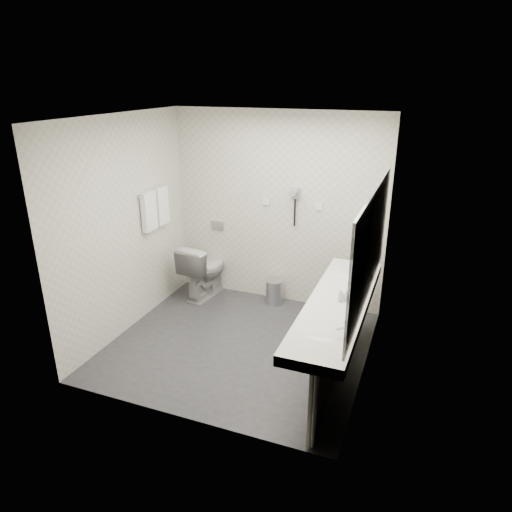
% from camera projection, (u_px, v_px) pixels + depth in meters
% --- Properties ---
extents(floor, '(2.80, 2.80, 0.00)m').
position_uv_depth(floor, '(239.00, 344.00, 5.29)').
color(floor, '#2C2D32').
rests_on(floor, ground).
extents(ceiling, '(2.80, 2.80, 0.00)m').
position_uv_depth(ceiling, '(236.00, 117.00, 4.38)').
color(ceiling, silver).
rests_on(ceiling, wall_back).
extents(wall_back, '(2.80, 0.00, 2.80)m').
position_uv_depth(wall_back, '(277.00, 210.00, 5.97)').
color(wall_back, beige).
rests_on(wall_back, floor).
extents(wall_front, '(2.80, 0.00, 2.80)m').
position_uv_depth(wall_front, '(174.00, 291.00, 3.70)').
color(wall_front, beige).
rests_on(wall_front, floor).
extents(wall_left, '(0.00, 2.60, 2.60)m').
position_uv_depth(wall_left, '(125.00, 227.00, 5.30)').
color(wall_left, beige).
rests_on(wall_left, floor).
extents(wall_right, '(0.00, 2.60, 2.60)m').
position_uv_depth(wall_right, '(374.00, 259.00, 4.37)').
color(wall_right, beige).
rests_on(wall_right, floor).
extents(vanity_counter, '(0.55, 2.20, 0.10)m').
position_uv_depth(vanity_counter, '(338.00, 306.00, 4.45)').
color(vanity_counter, silver).
rests_on(vanity_counter, floor).
extents(vanity_panel, '(0.03, 2.15, 0.75)m').
position_uv_depth(vanity_panel, '(337.00, 344.00, 4.59)').
color(vanity_panel, gray).
rests_on(vanity_panel, floor).
extents(vanity_post_near, '(0.06, 0.06, 0.75)m').
position_uv_depth(vanity_post_near, '(314.00, 411.00, 3.68)').
color(vanity_post_near, silver).
rests_on(vanity_post_near, floor).
extents(vanity_post_far, '(0.06, 0.06, 0.75)m').
position_uv_depth(vanity_post_far, '(358.00, 301.00, 5.49)').
color(vanity_post_far, silver).
rests_on(vanity_post_far, floor).
extents(mirror, '(0.02, 2.20, 1.05)m').
position_uv_depth(mirror, '(371.00, 245.00, 4.12)').
color(mirror, '#B2BCC6').
rests_on(mirror, wall_right).
extents(basin_near, '(0.40, 0.31, 0.05)m').
position_uv_depth(basin_near, '(322.00, 335.00, 3.87)').
color(basin_near, white).
rests_on(basin_near, vanity_counter).
extents(basin_far, '(0.40, 0.31, 0.05)m').
position_uv_depth(basin_far, '(350.00, 277.00, 5.00)').
color(basin_far, white).
rests_on(basin_far, vanity_counter).
extents(faucet_near, '(0.04, 0.04, 0.15)m').
position_uv_depth(faucet_near, '(346.00, 330.00, 3.77)').
color(faucet_near, silver).
rests_on(faucet_near, vanity_counter).
extents(faucet_far, '(0.04, 0.04, 0.15)m').
position_uv_depth(faucet_far, '(369.00, 272.00, 4.90)').
color(faucet_far, silver).
rests_on(faucet_far, vanity_counter).
extents(soap_bottle_a, '(0.07, 0.07, 0.11)m').
position_uv_depth(soap_bottle_a, '(346.00, 295.00, 4.43)').
color(soap_bottle_a, beige).
rests_on(soap_bottle_a, vanity_counter).
extents(soap_bottle_c, '(0.07, 0.07, 0.13)m').
position_uv_depth(soap_bottle_c, '(340.00, 295.00, 4.40)').
color(soap_bottle_c, beige).
rests_on(soap_bottle_c, vanity_counter).
extents(glass_left, '(0.08, 0.08, 0.12)m').
position_uv_depth(glass_left, '(360.00, 288.00, 4.56)').
color(glass_left, silver).
rests_on(glass_left, vanity_counter).
extents(glass_right, '(0.07, 0.07, 0.12)m').
position_uv_depth(glass_right, '(362.00, 284.00, 4.66)').
color(glass_right, silver).
rests_on(glass_right, vanity_counter).
extents(toilet, '(0.53, 0.81, 0.77)m').
position_uv_depth(toilet, '(204.00, 270.00, 6.34)').
color(toilet, white).
rests_on(toilet, floor).
extents(flush_plate, '(0.18, 0.02, 0.12)m').
position_uv_depth(flush_plate, '(218.00, 225.00, 6.35)').
color(flush_plate, '#B2B5BA').
rests_on(flush_plate, wall_back).
extents(pedal_bin, '(0.26, 0.26, 0.31)m').
position_uv_depth(pedal_bin, '(274.00, 292.00, 6.20)').
color(pedal_bin, '#B2B5BA').
rests_on(pedal_bin, floor).
extents(bin_lid, '(0.22, 0.22, 0.02)m').
position_uv_depth(bin_lid, '(274.00, 281.00, 6.14)').
color(bin_lid, '#B2B5BA').
rests_on(bin_lid, pedal_bin).
extents(towel_rail, '(0.02, 0.62, 0.02)m').
position_uv_depth(towel_rail, '(153.00, 191.00, 5.66)').
color(towel_rail, silver).
rests_on(towel_rail, wall_left).
extents(towel_near, '(0.07, 0.24, 0.48)m').
position_uv_depth(towel_near, '(149.00, 211.00, 5.61)').
color(towel_near, white).
rests_on(towel_near, towel_rail).
extents(towel_far, '(0.07, 0.24, 0.48)m').
position_uv_depth(towel_far, '(161.00, 206.00, 5.85)').
color(towel_far, white).
rests_on(towel_far, towel_rail).
extents(dryer_cradle, '(0.10, 0.04, 0.14)m').
position_uv_depth(dryer_cradle, '(296.00, 193.00, 5.77)').
color(dryer_cradle, gray).
rests_on(dryer_cradle, wall_back).
extents(dryer_barrel, '(0.08, 0.14, 0.08)m').
position_uv_depth(dryer_barrel, '(294.00, 192.00, 5.69)').
color(dryer_barrel, gray).
rests_on(dryer_barrel, dryer_cradle).
extents(dryer_cord, '(0.02, 0.02, 0.35)m').
position_uv_depth(dryer_cord, '(295.00, 213.00, 5.84)').
color(dryer_cord, black).
rests_on(dryer_cord, dryer_cradle).
extents(switch_plate_a, '(0.09, 0.02, 0.09)m').
position_uv_depth(switch_plate_a, '(266.00, 202.00, 5.97)').
color(switch_plate_a, white).
rests_on(switch_plate_a, wall_back).
extents(switch_plate_b, '(0.09, 0.02, 0.09)m').
position_uv_depth(switch_plate_b, '(319.00, 207.00, 5.74)').
color(switch_plate_b, white).
rests_on(switch_plate_b, wall_back).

